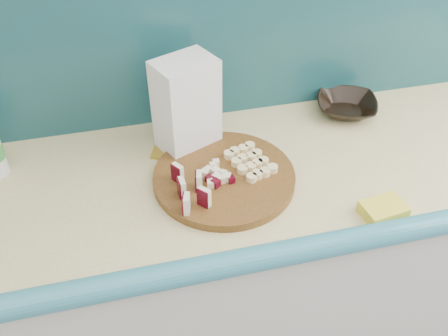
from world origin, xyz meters
TOP-DOWN VIEW (x-y plane):
  - kitchen_counter at (0.10, 1.50)m, footprint 2.20×0.63m
  - backsplash at (0.10, 1.79)m, footprint 2.20×0.02m
  - cutting_board at (0.09, 1.47)m, footprint 0.46×0.46m
  - apple_wedges at (-0.01, 1.41)m, footprint 0.07×0.15m
  - apple_chunks at (0.07, 1.46)m, footprint 0.06×0.06m
  - banana_slices at (0.17, 1.49)m, footprint 0.12×0.15m
  - brown_bowl at (0.53, 1.69)m, footprint 0.23×0.23m
  - flour_bag at (0.03, 1.64)m, footprint 0.19×0.16m
  - sponge at (0.43, 1.26)m, footprint 0.11×0.08m
  - banana_peel at (0.01, 1.67)m, footprint 0.22×0.18m

SIDE VIEW (x-z plane):
  - kitchen_counter at x=0.10m, z-range 0.00..0.91m
  - banana_peel at x=0.01m, z-range 0.91..0.92m
  - cutting_board at x=0.09m, z-range 0.91..0.93m
  - sponge at x=0.43m, z-range 0.91..0.94m
  - brown_bowl at x=0.53m, z-range 0.91..0.95m
  - banana_slices at x=0.17m, z-range 0.93..0.95m
  - apple_chunks at x=0.07m, z-range 0.93..0.95m
  - apple_wedges at x=-0.01m, z-range 0.93..0.98m
  - flour_bag at x=0.03m, z-range 0.91..1.18m
  - backsplash at x=0.10m, z-range 0.91..1.41m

